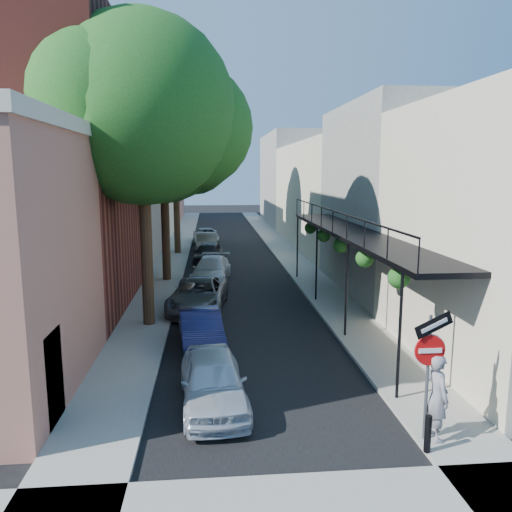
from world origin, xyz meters
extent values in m
plane|color=black|center=(0.00, 0.00, 0.00)|extent=(160.00, 160.00, 0.00)
cube|color=black|center=(0.00, 30.00, 0.01)|extent=(6.00, 64.00, 0.01)
cube|color=gray|center=(-4.00, 30.00, 0.06)|extent=(2.00, 64.00, 0.12)
cube|color=gray|center=(4.00, 30.00, 0.06)|extent=(2.00, 64.00, 0.12)
cube|color=gray|center=(0.00, -1.00, 0.06)|extent=(12.00, 2.00, 0.12)
cube|color=beige|center=(-5.05, 2.50, 1.20)|extent=(0.10, 1.20, 2.20)
cube|color=maroon|center=(-10.00, 14.00, 6.00)|extent=(10.00, 12.00, 12.00)
cube|color=gray|center=(-5.02, 14.00, 8.00)|extent=(0.06, 7.00, 4.00)
cube|color=#999791|center=(-9.00, 26.00, 4.50)|extent=(8.00, 12.00, 9.00)
cube|color=beige|center=(-9.00, 40.00, 5.00)|extent=(8.00, 16.00, 10.00)
cube|color=#B5705C|center=(-9.00, 54.00, 4.00)|extent=(8.00, 12.00, 8.00)
cube|color=#999791|center=(9.00, 15.00, 4.50)|extent=(8.00, 10.00, 9.00)
cube|color=beige|center=(9.00, 30.00, 4.00)|extent=(8.00, 20.00, 8.00)
cube|color=#999791|center=(9.00, 48.00, 5.00)|extent=(8.00, 16.00, 10.00)
cube|color=black|center=(4.20, 10.00, 3.50)|extent=(2.00, 16.00, 0.15)
cube|color=black|center=(3.25, 10.00, 4.38)|extent=(0.05, 16.00, 0.05)
cylinder|color=black|center=(3.30, 3.00, 1.81)|extent=(0.08, 0.08, 3.40)
cylinder|color=black|center=(3.30, 18.00, 1.81)|extent=(0.08, 0.08, 3.40)
sphere|color=#1C4E16|center=(3.60, 4.00, 3.05)|extent=(0.60, 0.60, 0.60)
sphere|color=#1C4E16|center=(3.60, 10.00, 3.05)|extent=(0.60, 0.60, 0.60)
sphere|color=#1C4E16|center=(3.60, 16.00, 3.05)|extent=(0.60, 0.60, 0.60)
cylinder|color=#595B60|center=(3.15, 1.00, 1.45)|extent=(0.07, 0.07, 2.90)
cylinder|color=red|center=(3.15, 0.96, 2.15)|extent=(0.66, 0.04, 0.66)
cube|color=white|center=(3.15, 0.93, 2.15)|extent=(0.50, 0.02, 0.10)
cylinder|color=white|center=(3.15, 0.98, 2.15)|extent=(0.70, 0.02, 0.70)
cube|color=black|center=(3.20, 0.95, 2.70)|extent=(0.89, 0.15, 0.58)
cube|color=white|center=(3.20, 0.92, 2.70)|extent=(0.60, 0.10, 0.31)
cylinder|color=black|center=(3.00, 0.50, 0.52)|extent=(0.14, 0.14, 0.80)
cylinder|color=black|center=(-3.80, 10.00, 3.50)|extent=(0.44, 0.44, 7.00)
sphere|color=#1C4E16|center=(-3.80, 10.00, 8.02)|extent=(6.80, 6.80, 6.80)
sphere|color=#1C4E16|center=(-2.10, 11.02, 7.52)|extent=(4.76, 4.76, 4.76)
cylinder|color=black|center=(-3.80, 18.00, 3.15)|extent=(0.44, 0.44, 6.30)
sphere|color=#1C4E16|center=(-3.80, 18.00, 7.20)|extent=(6.00, 6.00, 6.00)
sphere|color=#1C4E16|center=(-2.30, 18.90, 6.70)|extent=(4.20, 4.20, 4.20)
cylinder|color=black|center=(-3.80, 27.00, 3.67)|extent=(0.44, 0.44, 7.35)
sphere|color=#1C4E16|center=(-3.80, 27.00, 8.40)|extent=(7.00, 7.00, 7.00)
sphere|color=#1C4E16|center=(-2.05, 28.05, 7.90)|extent=(4.90, 4.90, 4.90)
imported|color=silver|center=(-1.40, 3.20, 0.67)|extent=(1.88, 4.06, 1.35)
imported|color=#13153C|center=(-1.78, 7.41, 0.64)|extent=(1.75, 3.99, 1.27)
imported|color=#4F5156|center=(-1.97, 12.07, 0.67)|extent=(2.77, 5.07, 1.35)
imported|color=silver|center=(-1.41, 17.61, 0.66)|extent=(2.44, 4.77, 1.32)
imported|color=black|center=(-1.60, 23.03, 0.69)|extent=(2.14, 4.23, 1.38)
imported|color=#645D54|center=(-1.76, 27.69, 0.70)|extent=(1.73, 4.33, 1.40)
imported|color=gray|center=(-1.84, 32.42, 0.61)|extent=(2.23, 4.50, 1.23)
imported|color=gray|center=(3.40, 1.01, 1.08)|extent=(0.51, 0.73, 1.91)
camera|label=1|loc=(-1.39, -8.65, 5.85)|focal=35.00mm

